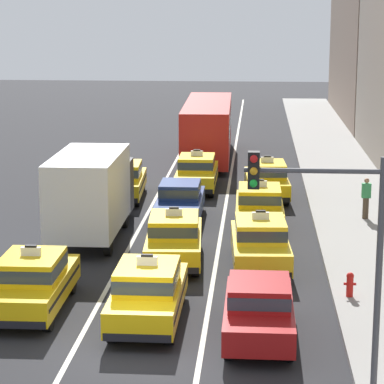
# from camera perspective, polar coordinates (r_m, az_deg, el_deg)

# --- Properties ---
(ground_plane) EXTENTS (160.00, 160.00, 0.00)m
(ground_plane) POSITION_cam_1_polar(r_m,az_deg,el_deg) (21.81, -3.70, -10.62)
(ground_plane) COLOR #232326
(lane_stripe_left_center) EXTENTS (0.14, 80.00, 0.01)m
(lane_stripe_left_center) POSITION_cam_1_polar(r_m,az_deg,el_deg) (41.03, -2.04, 0.30)
(lane_stripe_left_center) COLOR silver
(lane_stripe_left_center) RESTS_ON ground
(lane_stripe_center_right) EXTENTS (0.14, 80.00, 0.01)m
(lane_stripe_center_right) POSITION_cam_1_polar(r_m,az_deg,el_deg) (40.80, 2.43, 0.23)
(lane_stripe_center_right) COLOR silver
(lane_stripe_center_right) RESTS_ON ground
(sidewalk_curb) EXTENTS (4.00, 90.00, 0.15)m
(sidewalk_curb) POSITION_cam_1_polar(r_m,az_deg,el_deg) (36.14, 11.07, -1.43)
(sidewalk_curb) COLOR gray
(sidewalk_curb) RESTS_ON ground
(taxi_left_nearest) EXTENTS (1.88, 4.58, 1.96)m
(taxi_left_nearest) POSITION_cam_1_polar(r_m,az_deg,el_deg) (24.73, -10.48, -5.83)
(taxi_left_nearest) COLOR black
(taxi_left_nearest) RESTS_ON ground
(box_truck_left_second) EXTENTS (2.34, 6.98, 3.27)m
(box_truck_left_second) POSITION_cam_1_polar(r_m,az_deg,el_deg) (32.02, -6.62, 0.09)
(box_truck_left_second) COLOR black
(box_truck_left_second) RESTS_ON ground
(taxi_left_third) EXTENTS (2.05, 4.65, 1.96)m
(taxi_left_third) POSITION_cam_1_polar(r_m,az_deg,el_deg) (38.51, -4.62, 0.82)
(taxi_left_third) COLOR black
(taxi_left_third) RESTS_ON ground
(taxi_center_nearest) EXTENTS (1.83, 4.56, 1.96)m
(taxi_center_nearest) POSITION_cam_1_polar(r_m,az_deg,el_deg) (23.50, -2.94, -6.61)
(taxi_center_nearest) COLOR black
(taxi_center_nearest) RESTS_ON ground
(taxi_center_second) EXTENTS (2.06, 4.65, 1.96)m
(taxi_center_second) POSITION_cam_1_polar(r_m,az_deg,el_deg) (28.80, -1.19, -3.04)
(taxi_center_second) COLOR black
(taxi_center_second) RESTS_ON ground
(sedan_center_third) EXTENTS (1.80, 4.31, 1.58)m
(sedan_center_third) POSITION_cam_1_polar(r_m,az_deg,el_deg) (34.55, -0.78, -0.51)
(sedan_center_third) COLOR black
(sedan_center_third) RESTS_ON ground
(taxi_center_fourth) EXTENTS (1.84, 4.57, 1.96)m
(taxi_center_fourth) POSITION_cam_1_polar(r_m,az_deg,el_deg) (40.20, 0.32, 1.34)
(taxi_center_fourth) COLOR black
(taxi_center_fourth) RESTS_ON ground
(bus_center_fifth) EXTENTS (2.74, 11.25, 3.22)m
(bus_center_fifth) POSITION_cam_1_polar(r_m,az_deg,el_deg) (48.50, 1.06, 4.33)
(bus_center_fifth) COLOR black
(bus_center_fifth) RESTS_ON ground
(sedan_right_nearest) EXTENTS (1.78, 4.31, 1.58)m
(sedan_right_nearest) POSITION_cam_1_polar(r_m,az_deg,el_deg) (22.43, 4.46, -7.64)
(sedan_right_nearest) COLOR black
(sedan_right_nearest) RESTS_ON ground
(taxi_right_second) EXTENTS (2.05, 4.65, 1.96)m
(taxi_right_second) POSITION_cam_1_polar(r_m,az_deg,el_deg) (28.41, 4.53, -3.30)
(taxi_right_second) COLOR black
(taxi_right_second) RESTS_ON ground
(taxi_right_third) EXTENTS (1.88, 4.58, 1.96)m
(taxi_right_third) POSITION_cam_1_polar(r_m,az_deg,el_deg) (33.43, 4.48, -0.93)
(taxi_right_third) COLOR black
(taxi_right_third) RESTS_ON ground
(taxi_right_fourth) EXTENTS (2.05, 4.65, 1.96)m
(taxi_right_fourth) POSITION_cam_1_polar(r_m,az_deg,el_deg) (38.69, 4.97, 0.86)
(taxi_right_fourth) COLOR black
(taxi_right_fourth) RESTS_ON ground
(pedestrian_near_crosswalk) EXTENTS (0.36, 0.24, 1.65)m
(pedestrian_near_crosswalk) POSITION_cam_1_polar(r_m,az_deg,el_deg) (34.91, 11.46, -0.40)
(pedestrian_near_crosswalk) COLOR #473828
(pedestrian_near_crosswalk) RESTS_ON sidewalk_curb
(fire_hydrant) EXTENTS (0.36, 0.22, 0.73)m
(fire_hydrant) POSITION_cam_1_polar(r_m,az_deg,el_deg) (25.61, 10.42, -5.97)
(fire_hydrant) COLOR red
(fire_hydrant) RESTS_ON sidewalk_curb
(traffic_light_pole) EXTENTS (2.87, 0.33, 5.58)m
(traffic_light_pole) POSITION_cam_1_polar(r_m,az_deg,el_deg) (17.84, 9.31, -2.98)
(traffic_light_pole) COLOR #47474C
(traffic_light_pole) RESTS_ON ground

